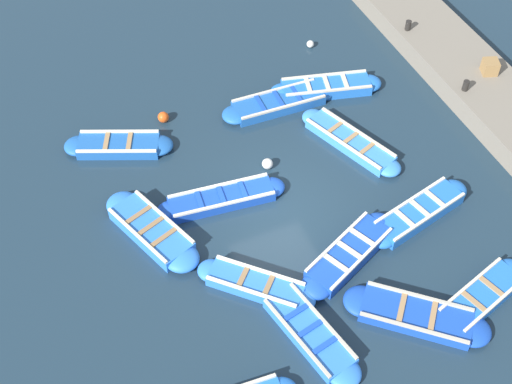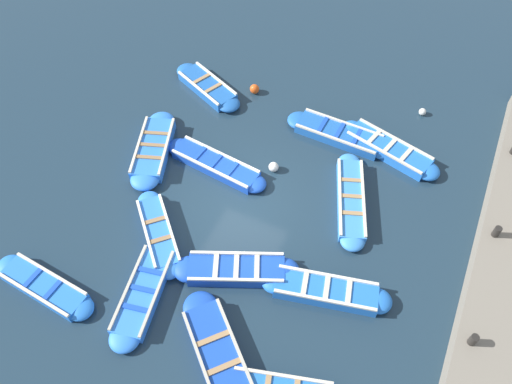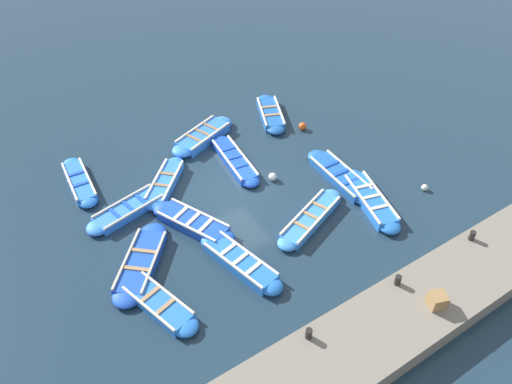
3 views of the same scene
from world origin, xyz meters
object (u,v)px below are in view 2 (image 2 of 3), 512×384
Objects in this scene: boat_inner_gap at (219,355)px; buoy_white_drifting at (274,167)px; boat_alongside at (236,270)px; bollard_mid_south at (497,232)px; buoy_orange_near at (422,112)px; boat_drifting at (159,233)px; boat_outer_right at (207,87)px; buoy_yellow_far at (255,89)px; bollard_mid_north at (473,340)px; boat_near_quay at (389,149)px; boat_broadside at (154,149)px; boat_end_of_row at (144,292)px; boat_centre at (216,165)px; boat_stern_in at (339,134)px; boat_far_corner at (326,291)px; boat_mid_row at (44,287)px; boat_bow_out at (351,199)px.

boat_inner_gap is 6.42m from buoy_white_drifting.
boat_alongside is (-0.67, 2.34, 0.04)m from boat_inner_gap.
boat_alongside is at bearing -148.00° from bollard_mid_south.
boat_drifting is at bearing -124.38° from buoy_orange_near.
boat_outer_right reaches higher than buoy_yellow_far.
buoy_orange_near is (3.17, 8.68, -0.06)m from boat_alongside.
bollard_mid_north is at bearing 26.46° from boat_inner_gap.
boat_near_quay is 2.43m from buoy_orange_near.
buoy_yellow_far is (1.77, 4.23, -0.02)m from boat_broadside.
buoy_yellow_far is (-0.82, 8.81, 0.02)m from boat_end_of_row.
boat_inner_gap is at bearing -78.39° from buoy_white_drifting.
boat_stern_in is (3.22, 3.06, 0.00)m from boat_centre.
buoy_orange_near is 6.06m from buoy_white_drifting.
buoy_yellow_far is at bearing 143.79° from bollard_mid_north.
buoy_yellow_far is at bearing 128.84° from boat_far_corner.
boat_alongside is (2.40, -3.22, 0.03)m from boat_centre.
boat_broadside reaches higher than buoy_orange_near.
bollard_mid_south is (8.67, 0.70, 0.72)m from boat_centre.
boat_drifting is at bearing -177.92° from bollard_mid_north.
boat_far_corner is at bearing -90.70° from boat_near_quay.
boat_near_quay is at bearing 60.12° from boat_end_of_row.
boat_drifting is at bearing -157.05° from bollard_mid_south.
boat_alongside is 9.24m from buoy_orange_near.
boat_inner_gap is at bearing -153.54° from bollard_mid_north.
boat_far_corner is 1.01× the size of boat_broadside.
boat_broadside reaches higher than boat_drifting.
boat_mid_row is 9.36m from boat_bow_out.
bollard_mid_south reaches higher than buoy_yellow_far.
boat_inner_gap is 6.31m from bollard_mid_north.
boat_broadside is at bearing 167.35° from bollard_mid_north.
boat_mid_row is 0.89× the size of boat_near_quay.
boat_broadside is at bearing -174.64° from bollard_mid_south.
boat_centre is 8.73m from bollard_mid_south.
buoy_orange_near is at bearing 63.39° from boat_end_of_row.
boat_alongside is 10.33× the size of bollard_mid_north.
boat_drifting is (-3.34, 2.47, 0.01)m from boat_inner_gap.
buoy_orange_near is (-3.10, 4.76, -0.75)m from bollard_mid_south.
boat_outer_right is at bearing 124.78° from boat_alongside.
boat_bow_out is at bearing 52.97° from boat_end_of_row.
boat_broadside is (-7.20, -3.42, 0.02)m from boat_near_quay.
bollard_mid_south is at bearing 90.00° from bollard_mid_north.
buoy_white_drifting is at bearing 98.98° from boat_alongside.
boat_mid_row is 0.89× the size of boat_bow_out.
boat_end_of_row is 10.22× the size of buoy_yellow_far.
boat_near_quay is 5.48m from buoy_yellow_far.
boat_broadside is (-0.11, -3.58, 0.03)m from boat_outer_right.
boat_alongside is 10.80× the size of buoy_white_drifting.
bollard_mid_south reaches higher than buoy_orange_near.
boat_end_of_row is 8.59m from bollard_mid_north.
boat_alongside reaches higher than boat_drifting.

